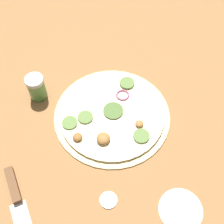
% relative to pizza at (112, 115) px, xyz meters
% --- Properties ---
extents(ground_plane, '(3.00, 3.00, 0.00)m').
position_rel_pizza_xyz_m(ground_plane, '(-0.00, -0.00, -0.01)').
color(ground_plane, olive).
extents(pizza, '(0.32, 0.32, 0.03)m').
position_rel_pizza_xyz_m(pizza, '(0.00, 0.00, 0.00)').
color(pizza, beige).
rests_on(pizza, ground_plane).
extents(knife, '(0.23, 0.27, 0.02)m').
position_rel_pizza_xyz_m(knife, '(0.32, -0.07, -0.00)').
color(knife, silver).
rests_on(knife, ground_plane).
extents(spice_jar, '(0.05, 0.05, 0.08)m').
position_rel_pizza_xyz_m(spice_jar, '(0.03, -0.22, 0.03)').
color(spice_jar, '#4C7F42').
rests_on(spice_jar, ground_plane).
extents(loose_cap, '(0.04, 0.04, 0.01)m').
position_rel_pizza_xyz_m(loose_cap, '(0.21, 0.10, -0.00)').
color(loose_cap, '#B2B2B7').
rests_on(loose_cap, ground_plane).
extents(flour_patch, '(0.10, 0.10, 0.00)m').
position_rel_pizza_xyz_m(flour_patch, '(0.16, 0.26, -0.01)').
color(flour_patch, white).
rests_on(flour_patch, ground_plane).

